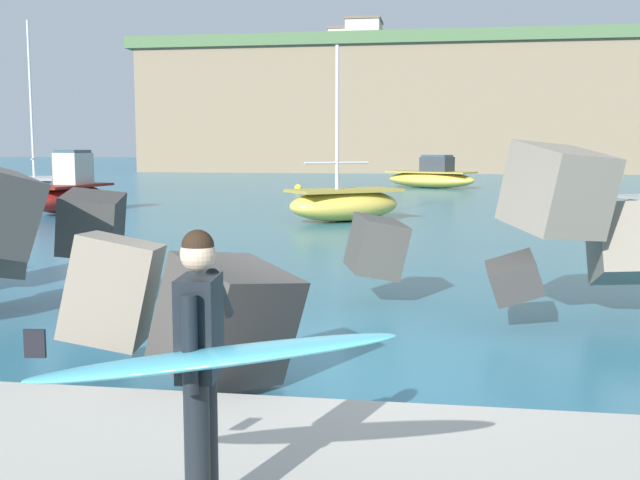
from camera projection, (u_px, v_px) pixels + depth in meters
ground_plane at (310, 366)px, 8.77m from camera, size 400.00×400.00×0.00m
breakwater_jetty at (381, 244)px, 10.15m from camera, size 32.57×6.89×2.97m
surfer_with_board at (202, 359)px, 4.40m from camera, size 2.12×1.24×1.78m
boat_near_left at (70, 193)px, 29.65m from camera, size 2.18×4.48×2.43m
boat_mid_left at (345, 203)px, 26.18m from camera, size 4.44×4.04×5.89m
boat_mid_right at (431, 177)px, 48.27m from camera, size 6.32×4.78×2.08m
boat_far_left at (34, 187)px, 37.15m from camera, size 3.86×5.10×8.57m
mooring_buoy_middle at (374, 208)px, 29.01m from camera, size 0.44×0.44×0.44m
mooring_buoy_outer at (298, 188)px, 44.01m from camera, size 0.44×0.44×0.44m
headland_bluff at (530, 111)px, 91.82m from camera, size 85.30×39.69×13.89m
station_building_west at (364, 38)px, 94.97m from camera, size 4.35×5.59×4.46m
station_building_central at (351, 44)px, 99.68m from camera, size 5.82×4.74×4.11m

